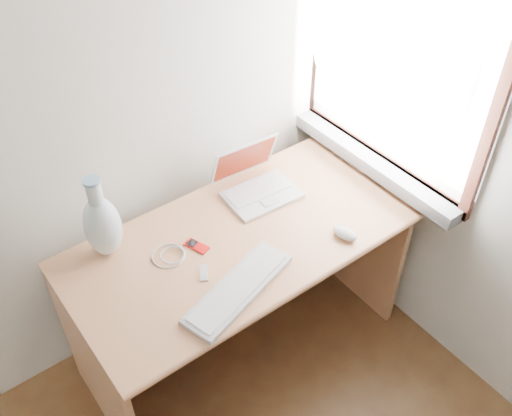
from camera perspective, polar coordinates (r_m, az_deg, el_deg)
window at (r=2.36m, az=13.37°, el=14.24°), size 0.11×0.99×1.10m
desk at (r=2.47m, az=-2.80°, el=-5.32°), size 1.38×0.69×0.73m
laptop at (r=2.45m, az=0.01°, el=2.53°), size 0.32×0.27×0.21m
external_keyboard at (r=2.08m, az=-1.77°, el=-8.05°), size 0.50×0.27×0.02m
mouse at (r=2.29m, az=8.89°, el=-2.49°), size 0.09×0.12×0.04m
ipod at (r=2.24m, az=-5.95°, el=-3.81°), size 0.07×0.11×0.01m
cable_coil at (r=2.22m, az=-8.75°, el=-4.75°), size 0.13×0.13×0.01m
remote at (r=2.14m, az=-5.25°, el=-6.47°), size 0.07×0.08×0.01m
vase at (r=2.19m, az=-15.12°, el=-1.59°), size 0.14×0.14×0.36m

